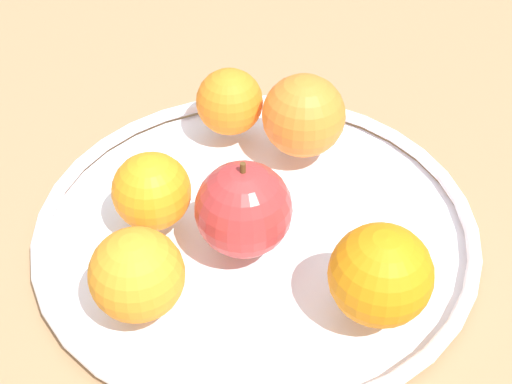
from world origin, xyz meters
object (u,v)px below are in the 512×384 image
at_px(apple, 244,209).
at_px(orange_center, 152,191).
at_px(orange_back_left, 230,102).
at_px(fruit_bowl, 256,226).
at_px(orange_front_right, 137,275).
at_px(orange_back_right, 304,116).
at_px(orange_front_left, 381,275).

height_order(apple, orange_center, apple).
bearing_deg(apple, orange_back_left, 53.36).
relative_size(fruit_bowl, orange_front_right, 5.39).
bearing_deg(orange_center, orange_back_left, 22.67).
height_order(fruit_bowl, orange_back_right, orange_back_right).
bearing_deg(orange_back_right, fruit_bowl, -156.91).
height_order(apple, orange_front_left, apple).
bearing_deg(orange_front_right, orange_back_left, 32.46).
distance_m(fruit_bowl, apple, 0.06).
distance_m(orange_front_right, orange_back_right, 0.23).
bearing_deg(orange_front_left, orange_back_left, 74.76).
bearing_deg(fruit_bowl, orange_front_left, -89.85).
bearing_deg(orange_back_left, orange_front_left, -105.24).
height_order(fruit_bowl, orange_front_right, orange_front_right).
distance_m(fruit_bowl, orange_back_right, 0.11).
xyz_separation_m(orange_front_right, orange_back_right, (0.22, 0.05, 0.00)).
distance_m(fruit_bowl, orange_front_left, 0.14).
bearing_deg(fruit_bowl, orange_center, 139.25).
height_order(orange_center, orange_front_left, orange_front_left).
relative_size(apple, orange_back_right, 1.11).
height_order(orange_front_right, orange_back_right, orange_back_right).
distance_m(apple, orange_center, 0.08).
height_order(fruit_bowl, orange_front_left, orange_front_left).
bearing_deg(orange_back_right, apple, -155.33).
distance_m(apple, orange_front_right, 0.10).
height_order(fruit_bowl, orange_center, orange_center).
relative_size(apple, orange_front_right, 1.22).
height_order(orange_front_left, orange_back_left, orange_front_left).
xyz_separation_m(fruit_bowl, apple, (-0.03, -0.02, 0.05)).
height_order(orange_front_left, orange_back_right, orange_back_right).
height_order(orange_front_right, orange_back_left, orange_front_right).
relative_size(apple, orange_back_left, 1.33).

